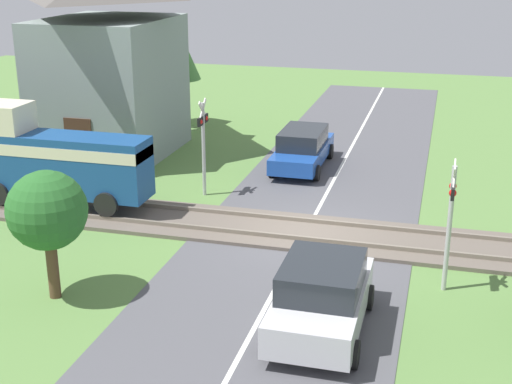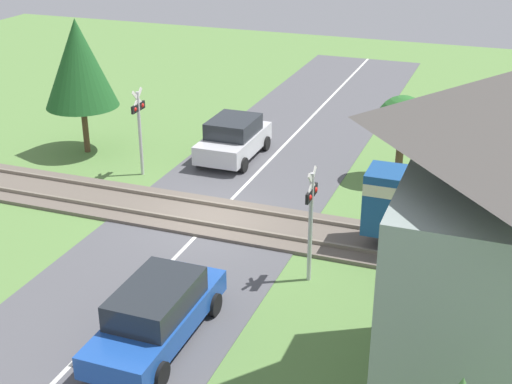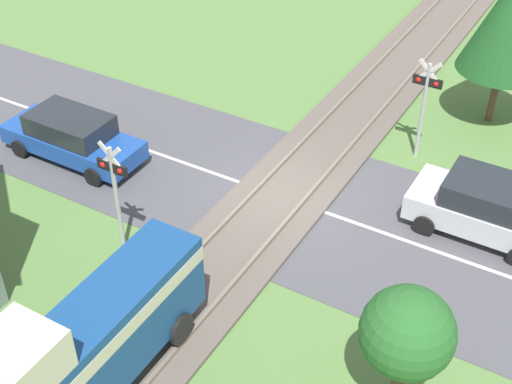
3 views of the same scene
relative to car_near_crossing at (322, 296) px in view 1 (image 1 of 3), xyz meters
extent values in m
plane|color=#5B8442|center=(5.39, 1.44, -0.85)|extent=(60.00, 60.00, 0.00)
cube|color=#515156|center=(5.39, 1.44, -0.84)|extent=(48.00, 6.40, 0.02)
cube|color=silver|center=(5.39, 1.44, -0.83)|extent=(48.00, 0.12, 0.00)
cube|color=#665B51|center=(5.39, 1.44, -0.79)|extent=(2.80, 48.00, 0.12)
cube|color=slate|center=(4.67, 1.44, -0.67)|extent=(0.10, 48.00, 0.12)
cube|color=slate|center=(6.11, 1.44, -0.67)|extent=(0.10, 48.00, 0.12)
cube|color=navy|center=(5.39, 9.39, 0.72)|extent=(1.35, 5.88, 1.90)
cube|color=beige|center=(5.39, 9.39, 1.24)|extent=(1.37, 5.88, 0.36)
cylinder|color=black|center=(4.67, 7.51, -0.23)|extent=(0.14, 0.76, 0.76)
cylinder|color=black|center=(6.11, 7.51, -0.23)|extent=(0.14, 0.76, 0.76)
cylinder|color=black|center=(6.11, 11.27, -0.23)|extent=(0.14, 0.76, 0.76)
cube|color=silver|center=(0.00, 0.00, -0.19)|extent=(3.94, 1.83, 0.71)
cube|color=#23282D|center=(0.00, 0.00, 0.48)|extent=(2.17, 1.69, 0.64)
cylinder|color=black|center=(1.28, 0.92, -0.55)|extent=(0.60, 0.18, 0.60)
cylinder|color=black|center=(1.28, -0.92, -0.55)|extent=(0.60, 0.18, 0.60)
cylinder|color=black|center=(-1.28, 0.92, -0.55)|extent=(0.60, 0.18, 0.60)
cylinder|color=black|center=(-1.28, -0.92, -0.55)|extent=(0.60, 0.18, 0.60)
cube|color=#1E4CA8|center=(12.01, 2.88, -0.26)|extent=(4.59, 1.68, 0.57)
cube|color=#23282D|center=(12.01, 2.88, 0.35)|extent=(2.52, 1.54, 0.65)
cylinder|color=black|center=(10.52, 2.04, -0.55)|extent=(0.60, 0.18, 0.60)
cylinder|color=black|center=(10.52, 3.72, -0.55)|extent=(0.60, 0.18, 0.60)
cylinder|color=black|center=(13.50, 2.04, -0.55)|extent=(0.60, 0.18, 0.60)
cylinder|color=black|center=(13.50, 3.72, -0.55)|extent=(0.60, 0.18, 0.60)
cylinder|color=#B7B7B7|center=(2.77, -2.60, 0.76)|extent=(0.12, 0.12, 3.21)
cube|color=black|center=(2.77, -2.60, 1.79)|extent=(0.90, 0.08, 0.28)
sphere|color=red|center=(2.50, -2.60, 1.79)|extent=(0.18, 0.18, 0.18)
sphere|color=red|center=(3.04, -2.60, 1.79)|extent=(0.18, 0.18, 0.18)
cube|color=silver|center=(2.77, -2.60, 2.12)|extent=(0.72, 0.04, 0.72)
cube|color=silver|center=(2.77, -2.60, 2.12)|extent=(0.72, 0.04, 0.72)
cylinder|color=#B7B7B7|center=(8.00, 5.48, 0.76)|extent=(0.12, 0.12, 3.21)
cube|color=black|center=(8.00, 5.48, 1.79)|extent=(0.90, 0.08, 0.28)
sphere|color=red|center=(8.27, 5.48, 1.79)|extent=(0.18, 0.18, 0.18)
sphere|color=red|center=(7.73, 5.48, 1.79)|extent=(0.18, 0.18, 0.18)
cube|color=silver|center=(8.00, 5.48, 2.12)|extent=(0.72, 0.04, 0.72)
cube|color=silver|center=(8.00, 5.48, 2.12)|extent=(0.72, 0.04, 0.72)
cube|color=gray|center=(12.04, 10.80, 1.88)|extent=(5.69, 4.65, 5.45)
cube|color=#472D1E|center=(9.17, 10.80, 0.20)|extent=(0.06, 1.10, 2.10)
cylinder|color=#7F3D84|center=(7.63, 11.74, -0.16)|extent=(0.40, 0.40, 1.38)
sphere|color=#936B4C|center=(7.63, 11.74, 0.66)|extent=(0.25, 0.25, 0.25)
cylinder|color=brown|center=(17.38, 10.02, 0.25)|extent=(0.24, 0.24, 2.19)
cone|color=#477F3D|center=(17.38, 10.02, 2.68)|extent=(2.23, 2.23, 2.67)
cylinder|color=brown|center=(-0.09, 6.53, -0.13)|extent=(0.28, 0.28, 1.44)
sphere|color=#286628|center=(-0.09, 6.53, 1.40)|extent=(1.90, 1.90, 1.90)
camera|label=1|loc=(-13.87, -2.26, 7.24)|focal=50.00mm
camera|label=2|loc=(24.65, 10.08, 9.44)|focal=50.00mm
camera|label=3|loc=(-2.23, 16.02, 11.91)|focal=50.00mm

